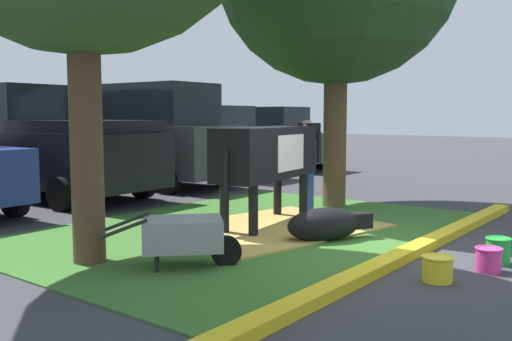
# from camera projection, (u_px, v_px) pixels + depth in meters

# --- Properties ---
(ground_plane) EXTENTS (80.00, 80.00, 0.00)m
(ground_plane) POSITION_uv_depth(u_px,v_px,m) (358.00, 249.00, 7.48)
(ground_plane) COLOR #38383D
(grass_island) EXTENTS (7.20, 4.99, 0.02)m
(grass_island) POSITION_uv_depth(u_px,v_px,m) (248.00, 229.00, 8.73)
(grass_island) COLOR #386B28
(grass_island) RESTS_ON ground
(curb_yellow) EXTENTS (8.40, 0.24, 0.12)m
(curb_yellow) POSITION_uv_depth(u_px,v_px,m) (412.00, 251.00, 7.10)
(curb_yellow) COLOR yellow
(curb_yellow) RESTS_ON ground
(hay_bedding) EXTENTS (3.60, 2.97, 0.04)m
(hay_bedding) POSITION_uv_depth(u_px,v_px,m) (271.00, 228.00, 8.73)
(hay_bedding) COLOR tan
(hay_bedding) RESTS_ON ground
(cow_holstein) EXTENTS (3.12, 1.04, 1.62)m
(cow_holstein) POSITION_uv_depth(u_px,v_px,m) (270.00, 153.00, 8.95)
(cow_holstein) COLOR black
(cow_holstein) RESTS_ON ground
(calf_lying) EXTENTS (1.28, 0.98, 0.48)m
(calf_lying) POSITION_uv_depth(u_px,v_px,m) (326.00, 225.00, 7.89)
(calf_lying) COLOR black
(calf_lying) RESTS_ON ground
(person_handler) EXTENTS (0.34, 0.46, 1.68)m
(person_handler) POSITION_uv_depth(u_px,v_px,m) (307.00, 163.00, 10.21)
(person_handler) COLOR #23478C
(person_handler) RESTS_ON ground
(wheelbarrow) EXTENTS (1.36, 1.34, 0.63)m
(wheelbarrow) POSITION_uv_depth(u_px,v_px,m) (185.00, 235.00, 6.51)
(wheelbarrow) COLOR gray
(wheelbarrow) RESTS_ON ground
(bucket_yellow) EXTENTS (0.34, 0.34, 0.27)m
(bucket_yellow) POSITION_uv_depth(u_px,v_px,m) (437.00, 268.00, 6.00)
(bucket_yellow) COLOR yellow
(bucket_yellow) RESTS_ON ground
(bucket_pink) EXTENTS (0.31, 0.31, 0.28)m
(bucket_pink) POSITION_uv_depth(u_px,v_px,m) (489.00, 259.00, 6.38)
(bucket_pink) COLOR #EA3893
(bucket_pink) RESTS_ON ground
(bucket_green) EXTENTS (0.30, 0.30, 0.32)m
(bucket_green) POSITION_uv_depth(u_px,v_px,m) (498.00, 250.00, 6.71)
(bucket_green) COLOR green
(bucket_green) RESTS_ON ground
(pickup_truck_black) EXTENTS (2.38, 5.47, 2.42)m
(pickup_truck_black) POSITION_uv_depth(u_px,v_px,m) (48.00, 145.00, 12.15)
(pickup_truck_black) COLOR black
(pickup_truck_black) RESTS_ON ground
(suv_dark_grey) EXTENTS (2.26, 4.67, 2.52)m
(suv_dark_grey) POSITION_uv_depth(u_px,v_px,m) (151.00, 135.00, 14.05)
(suv_dark_grey) COLOR #3D3D42
(suv_dark_grey) RESTS_ON ground
(hatchback_white) EXTENTS (2.15, 4.47, 2.02)m
(hatchback_white) POSITION_uv_depth(u_px,v_px,m) (208.00, 142.00, 16.16)
(hatchback_white) COLOR silver
(hatchback_white) RESTS_ON ground
(sedan_red) EXTENTS (2.15, 4.47, 2.02)m
(sedan_red) POSITION_uv_depth(u_px,v_px,m) (268.00, 139.00, 18.38)
(sedan_red) COLOR #4C5156
(sedan_red) RESTS_ON ground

